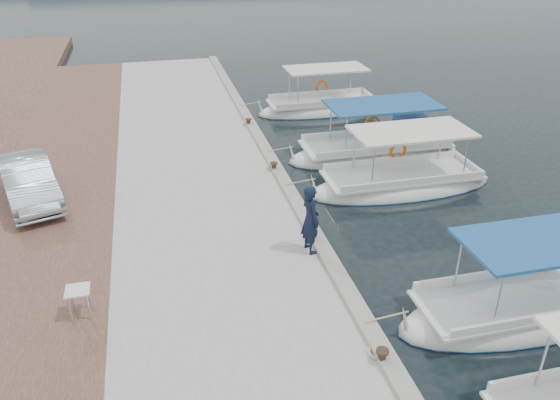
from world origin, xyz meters
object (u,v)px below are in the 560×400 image
object	(u,v)px
fishing_caique_c	(401,185)
fisherman	(310,219)
parked_car	(28,181)
fishing_caique_b	(523,312)
fishing_caique_e	(322,109)
fishing_caique_d	(377,152)

from	to	relation	value
fishing_caique_c	fisherman	distance (m)	6.26
fisherman	parked_car	xyz separation A→B (m)	(-8.05, 5.08, -0.30)
fishing_caique_b	fisherman	bearing A→B (deg)	143.00
fishing_caique_e	parked_car	world-z (taller)	fishing_caique_e
fishing_caique_c	fisherman	world-z (taller)	fisherman
fishing_caique_b	parked_car	xyz separation A→B (m)	(-12.58, 8.50, 1.08)
fishing_caique_b	fisherman	xyz separation A→B (m)	(-4.53, 3.41, 1.37)
fisherman	parked_car	distance (m)	9.52
fishing_caique_d	parked_car	bearing A→B (deg)	-171.70
fishing_caique_d	fisherman	size ratio (longest dim) A/B	3.71
fishing_caique_c	fisherman	bearing A→B (deg)	-139.74
fishing_caique_b	fishing_caique_c	bearing A→B (deg)	88.98
fishing_caique_d	fishing_caique_c	bearing A→B (deg)	-96.39
fisherman	fishing_caique_e	bearing A→B (deg)	-30.22
fishing_caique_c	parked_car	xyz separation A→B (m)	(-12.71, 1.14, 1.08)
fishing_caique_c	fishing_caique_d	xyz separation A→B (m)	(0.34, 3.04, 0.06)
fishing_caique_b	fishing_caique_e	xyz separation A→B (m)	(-0.04, 16.44, 0.00)
fishing_caique_c	fishing_caique_d	bearing A→B (deg)	83.61
fishing_caique_b	parked_car	world-z (taller)	fishing_caique_b
fisherman	parked_car	bearing A→B (deg)	46.54
fishing_caique_c	fishing_caique_d	distance (m)	3.06
fishing_caique_e	fisherman	world-z (taller)	fisherman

